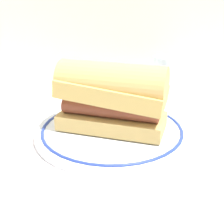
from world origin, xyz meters
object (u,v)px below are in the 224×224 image
object	(u,v)px
drinking_glass	(166,79)
sausage_sandwich	(112,96)
plate	(112,131)
salt_shaker	(121,84)

from	to	relation	value
drinking_glass	sausage_sandwich	bearing A→B (deg)	-128.61
plate	sausage_sandwich	world-z (taller)	sausage_sandwich
drinking_glass	plate	bearing A→B (deg)	-128.61
plate	salt_shaker	xyz separation A→B (m)	(0.04, 0.19, 0.03)
drinking_glass	salt_shaker	size ratio (longest dim) A/B	1.33
plate	drinking_glass	distance (m)	0.25
plate	salt_shaker	distance (m)	0.20
drinking_glass	salt_shaker	xyz separation A→B (m)	(-0.11, -0.00, -0.01)
plate	sausage_sandwich	xyz separation A→B (m)	(-0.00, -0.00, 0.07)
drinking_glass	salt_shaker	bearing A→B (deg)	-179.64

